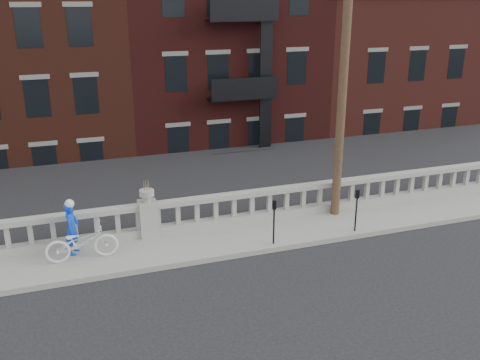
% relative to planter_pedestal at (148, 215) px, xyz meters
% --- Properties ---
extents(ground, '(120.00, 120.00, 0.00)m').
position_rel_planter_pedestal_xyz_m(ground, '(0.00, -3.95, -0.83)').
color(ground, black).
rests_on(ground, ground).
extents(sidewalk, '(32.00, 2.20, 0.15)m').
position_rel_planter_pedestal_xyz_m(sidewalk, '(0.00, -0.95, -0.76)').
color(sidewalk, gray).
rests_on(sidewalk, ground).
extents(balustrade, '(28.00, 0.34, 1.03)m').
position_rel_planter_pedestal_xyz_m(balustrade, '(0.00, 0.00, -0.19)').
color(balustrade, gray).
rests_on(balustrade, sidewalk).
extents(planter_pedestal, '(0.55, 0.55, 1.76)m').
position_rel_planter_pedestal_xyz_m(planter_pedestal, '(0.00, 0.00, 0.00)').
color(planter_pedestal, gray).
rests_on(planter_pedestal, sidewalk).
extents(lower_level, '(80.00, 44.00, 20.80)m').
position_rel_planter_pedestal_xyz_m(lower_level, '(0.56, 19.09, 1.80)').
color(lower_level, '#605E59').
rests_on(lower_level, ground).
extents(utility_pole, '(1.60, 0.28, 10.00)m').
position_rel_planter_pedestal_xyz_m(utility_pole, '(6.20, -0.35, 4.41)').
color(utility_pole, '#422D1E').
rests_on(utility_pole, sidewalk).
extents(parking_meter_d, '(0.10, 0.09, 1.36)m').
position_rel_planter_pedestal_xyz_m(parking_meter_d, '(3.37, -1.80, 0.17)').
color(parking_meter_d, black).
rests_on(parking_meter_d, sidewalk).
extents(parking_meter_e, '(0.10, 0.09, 1.36)m').
position_rel_planter_pedestal_xyz_m(parking_meter_e, '(6.11, -1.80, 0.17)').
color(parking_meter_e, black).
rests_on(parking_meter_e, sidewalk).
extents(bicycle, '(1.97, 0.69, 1.03)m').
position_rel_planter_pedestal_xyz_m(bicycle, '(-2.01, -0.96, -0.16)').
color(bicycle, white).
rests_on(bicycle, sidewalk).
extents(cyclist, '(0.53, 0.65, 1.53)m').
position_rel_planter_pedestal_xyz_m(cyclist, '(-2.22, -0.49, 0.08)').
color(cyclist, blue).
rests_on(cyclist, sidewalk).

